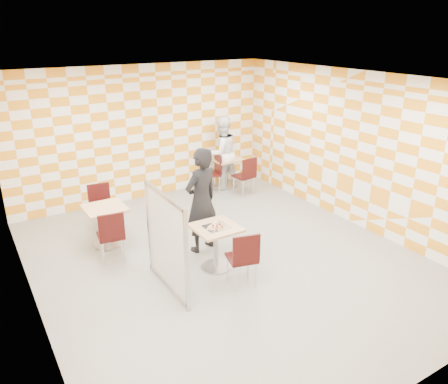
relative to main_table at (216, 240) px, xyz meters
name	(u,v)px	position (x,y,z in m)	size (l,w,h in m)	color
room_shell	(208,168)	(0.28, 0.70, 0.99)	(7.00, 7.00, 7.00)	gray
main_table	(216,240)	(0.00, 0.00, 0.00)	(0.70, 0.70, 0.75)	tan
second_table	(226,168)	(2.18, 3.19, 0.00)	(0.70, 0.70, 0.75)	tan
empty_table	(106,219)	(-1.27, 1.73, 0.00)	(0.70, 0.70, 0.75)	tan
chair_main_front	(244,255)	(0.07, -0.71, 0.04)	(0.51, 0.52, 0.92)	black
chair_second_front	(246,173)	(2.29, 2.48, 0.04)	(0.47, 0.48, 0.92)	black
chair_second_side	(214,170)	(1.77, 3.08, 0.04)	(0.50, 0.49, 0.92)	black
chair_empty_near	(111,233)	(-1.38, 1.07, 0.04)	(0.48, 0.48, 0.92)	black
chair_empty_far	(101,204)	(-1.15, 2.41, 0.04)	(0.46, 0.47, 0.92)	black
partition	(166,242)	(-0.93, -0.15, 0.28)	(0.08, 1.38, 1.55)	white
man_dark	(201,200)	(0.13, 0.70, 0.43)	(0.68, 0.45, 1.87)	black
man_white	(222,153)	(2.06, 3.21, 0.38)	(0.87, 0.67, 1.78)	white
pizza_on_foil	(216,226)	(0.00, -0.02, 0.26)	(0.40, 0.40, 0.04)	silver
sport_bottle	(221,155)	(2.06, 3.25, 0.33)	(0.06, 0.06, 0.20)	white
soda_bottle	(227,153)	(2.25, 3.27, 0.34)	(0.07, 0.07, 0.23)	black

